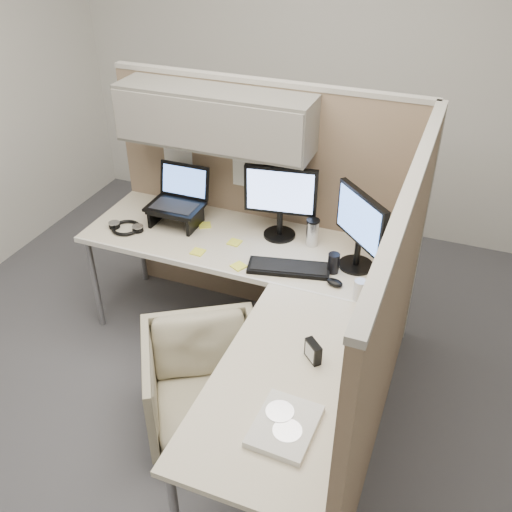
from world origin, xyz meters
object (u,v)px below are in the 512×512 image
(keyboard, at_px, (289,268))
(desk, at_px, (252,293))
(office_chair, at_px, (205,380))
(monitor_left, at_px, (280,197))

(keyboard, bearing_deg, desk, -133.40)
(office_chair, relative_size, keyboard, 1.39)
(desk, distance_m, office_chair, 0.54)
(desk, bearing_deg, keyboard, 59.10)
(desk, height_order, monitor_left, monitor_left)
(office_chair, xyz_separation_m, monitor_left, (0.09, 0.93, 0.68))
(office_chair, distance_m, monitor_left, 1.16)
(desk, xyz_separation_m, keyboard, (0.14, 0.23, 0.05))
(monitor_left, relative_size, keyboard, 1.00)
(monitor_left, height_order, keyboard, monitor_left)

